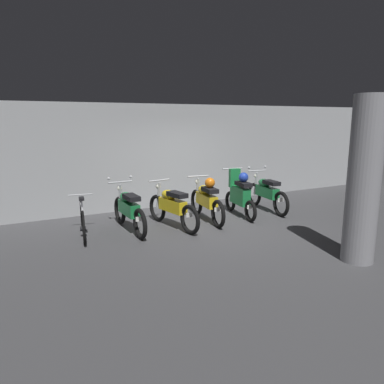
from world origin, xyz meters
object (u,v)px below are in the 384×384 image
bicycle (82,220)px  motorbike_slot_1 (172,206)px  motorbike_slot_0 (129,209)px  support_pillar (364,181)px  motorbike_slot_3 (240,194)px  motorbike_slot_2 (206,199)px  motorbike_slot_4 (267,193)px

bicycle → motorbike_slot_1: bearing=-6.9°
motorbike_slot_0 → support_pillar: size_ratio=0.69×
motorbike_slot_0 → motorbike_slot_3: bearing=-1.6°
motorbike_slot_1 → support_pillar: size_ratio=0.68×
motorbike_slot_1 → support_pillar: support_pillar is taller
motorbike_slot_0 → bicycle: size_ratio=1.14×
motorbike_slot_1 → motorbike_slot_2: motorbike_slot_2 is taller
motorbike_slot_3 → motorbike_slot_4: motorbike_slot_3 is taller
bicycle → motorbike_slot_2: bearing=-2.3°
motorbike_slot_0 → motorbike_slot_4: same height
motorbike_slot_3 → bicycle: motorbike_slot_3 is taller
motorbike_slot_2 → motorbike_slot_4: (1.92, 0.12, -0.03)m
motorbike_slot_0 → support_pillar: support_pillar is taller
motorbike_slot_1 → support_pillar: bearing=-58.8°
motorbike_slot_1 → motorbike_slot_4: 2.90m
motorbike_slot_1 → motorbike_slot_2: 0.97m
motorbike_slot_1 → support_pillar: (2.02, -3.33, 0.93)m
bicycle → support_pillar: size_ratio=0.61×
motorbike_slot_4 → motorbike_slot_2: bearing=-176.4°
motorbike_slot_0 → motorbike_slot_1: size_ratio=1.01×
motorbike_slot_0 → motorbike_slot_3: 2.89m
motorbike_slot_1 → motorbike_slot_2: (0.97, 0.12, 0.04)m
motorbike_slot_2 → motorbike_slot_4: bearing=3.6°
motorbike_slot_0 → support_pillar: (2.98, -3.52, 0.92)m
bicycle → motorbike_slot_3: bearing=-1.9°
motorbike_slot_4 → bicycle: motorbike_slot_4 is taller
motorbike_slot_4 → motorbike_slot_1: bearing=-175.3°
motorbike_slot_3 → motorbike_slot_1: bearing=-176.7°
motorbike_slot_3 → bicycle: bearing=178.1°
motorbike_slot_3 → motorbike_slot_4: bearing=7.6°
motorbike_slot_0 → motorbike_slot_1: motorbike_slot_0 is taller
motorbike_slot_4 → motorbike_slot_3: bearing=-172.4°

